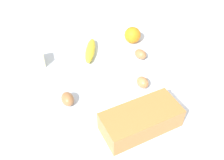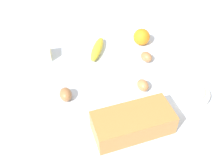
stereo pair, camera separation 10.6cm
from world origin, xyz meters
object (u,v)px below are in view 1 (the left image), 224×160
(orange_fruit, at_px, (133,35))
(egg_near_butter, at_px, (141,54))
(banana, at_px, (90,50))
(egg_loose, at_px, (68,99))
(butter_block, at_px, (34,60))
(flour_bowl, at_px, (191,86))
(egg_beside_bowl, at_px, (143,82))
(loaf_pan, at_px, (141,119))

(orange_fruit, bearing_deg, egg_near_butter, 73.50)
(banana, bearing_deg, egg_near_butter, 142.47)
(egg_near_butter, height_order, egg_loose, egg_loose)
(butter_block, height_order, egg_near_butter, butter_block)
(flour_bowl, xyz_separation_m, egg_near_butter, (0.06, -0.28, -0.00))
(banana, height_order, butter_block, butter_block)
(butter_block, height_order, egg_beside_bowl, butter_block)
(egg_near_butter, xyz_separation_m, egg_beside_bowl, (0.10, 0.16, -0.00))
(butter_block, distance_m, egg_near_butter, 0.49)
(loaf_pan, relative_size, flour_bowl, 2.14)
(loaf_pan, height_order, egg_near_butter, loaf_pan)
(banana, distance_m, butter_block, 0.26)
(flour_bowl, bearing_deg, butter_block, -43.07)
(loaf_pan, distance_m, egg_beside_bowl, 0.21)
(orange_fruit, height_order, egg_near_butter, orange_fruit)
(flour_bowl, height_order, egg_loose, flour_bowl)
(loaf_pan, height_order, egg_loose, loaf_pan)
(loaf_pan, xyz_separation_m, egg_beside_bowl, (-0.13, -0.17, -0.02))
(banana, bearing_deg, loaf_pan, 85.83)
(orange_fruit, relative_size, butter_block, 0.92)
(loaf_pan, relative_size, egg_loose, 4.36)
(flour_bowl, bearing_deg, egg_loose, -21.48)
(butter_block, bearing_deg, flour_bowl, 136.93)
(banana, xyz_separation_m, butter_block, (0.26, -0.05, 0.01))
(butter_block, bearing_deg, orange_fruit, 172.65)
(loaf_pan, bearing_deg, egg_beside_bowl, -123.54)
(flour_bowl, relative_size, orange_fruit, 1.62)
(egg_beside_bowl, bearing_deg, flour_bowl, 143.13)
(orange_fruit, relative_size, egg_beside_bowl, 1.38)
(flour_bowl, height_order, banana, flour_bowl)
(egg_beside_bowl, relative_size, egg_loose, 0.91)
(egg_loose, bearing_deg, banana, -131.71)
(orange_fruit, xyz_separation_m, egg_beside_bowl, (0.14, 0.29, -0.02))
(egg_near_butter, bearing_deg, loaf_pan, 55.75)
(loaf_pan, distance_m, orange_fruit, 0.53)
(flour_bowl, relative_size, egg_near_butter, 2.17)
(orange_fruit, relative_size, egg_near_butter, 1.34)
(butter_block, xyz_separation_m, egg_beside_bowl, (-0.35, 0.36, -0.01))
(loaf_pan, distance_m, butter_block, 0.57)
(loaf_pan, relative_size, banana, 1.51)
(flour_bowl, relative_size, egg_beside_bowl, 2.24)
(banana, height_order, egg_near_butter, egg_near_butter)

